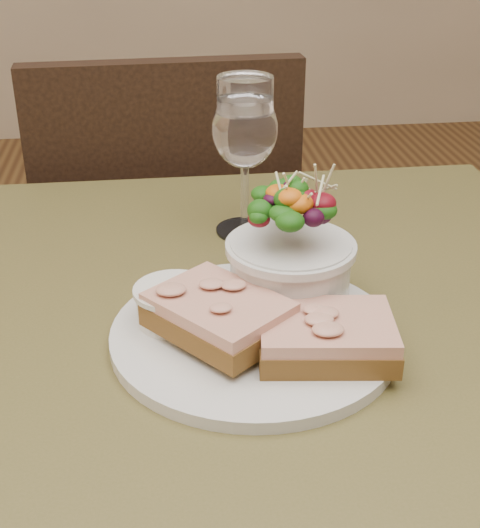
{
  "coord_description": "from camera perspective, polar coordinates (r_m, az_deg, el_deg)",
  "views": [
    {
      "loc": [
        -0.08,
        -0.6,
        1.13
      ],
      "look_at": [
        -0.0,
        0.01,
        0.81
      ],
      "focal_mm": 50.0,
      "sensor_mm": 36.0,
      "label": 1
    }
  ],
  "objects": [
    {
      "name": "cafe_table",
      "position": [
        0.78,
        0.13,
        -10.82
      ],
      "size": [
        0.8,
        0.8,
        0.75
      ],
      "color": "#49451F",
      "rests_on": "ground"
    },
    {
      "name": "ramekin",
      "position": [
        0.69,
        -5.17,
        -3.01
      ],
      "size": [
        0.07,
        0.07,
        0.04
      ],
      "color": "silver",
      "rests_on": "dinner_plate"
    },
    {
      "name": "chair_far",
      "position": [
        1.51,
        -5.42,
        -6.27
      ],
      "size": [
        0.44,
        0.44,
        0.9
      ],
      "rotation": [
        0.0,
        0.0,
        3.19
      ],
      "color": "black",
      "rests_on": "ground"
    },
    {
      "name": "garnish",
      "position": [
        0.73,
        -4.31,
        -2.03
      ],
      "size": [
        0.05,
        0.04,
        0.02
      ],
      "color": "#0E3C0A",
      "rests_on": "dinner_plate"
    },
    {
      "name": "wine_glass",
      "position": [
        0.85,
        0.38,
        10.05
      ],
      "size": [
        0.08,
        0.08,
        0.18
      ],
      "color": "white",
      "rests_on": "cafe_table"
    },
    {
      "name": "sandwich_back",
      "position": [
        0.66,
        -1.65,
        -3.92
      ],
      "size": [
        0.14,
        0.15,
        0.03
      ],
      "rotation": [
        0.0,
        0.0,
        -0.88
      ],
      "color": "#462812",
      "rests_on": "dinner_plate"
    },
    {
      "name": "dinner_plate",
      "position": [
        0.69,
        1.09,
        -5.49
      ],
      "size": [
        0.27,
        0.27,
        0.01
      ],
      "primitive_type": "cylinder",
      "color": "silver",
      "rests_on": "cafe_table"
    },
    {
      "name": "sandwich_front",
      "position": [
        0.65,
        6.71,
        -5.56
      ],
      "size": [
        0.13,
        0.1,
        0.03
      ],
      "rotation": [
        0.0,
        0.0,
        -0.12
      ],
      "color": "#462812",
      "rests_on": "dinner_plate"
    },
    {
      "name": "salad_bowl",
      "position": [
        0.71,
        3.97,
        1.54
      ],
      "size": [
        0.12,
        0.12,
        0.13
      ],
      "color": "silver",
      "rests_on": "dinner_plate"
    }
  ]
}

